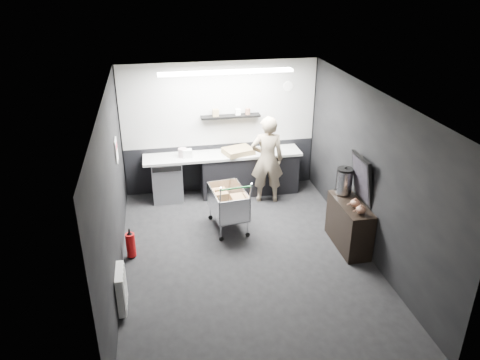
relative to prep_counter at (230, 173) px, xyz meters
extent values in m
plane|color=black|center=(-0.14, -2.42, -0.46)|extent=(5.50, 5.50, 0.00)
plane|color=white|center=(-0.14, -2.42, 2.24)|extent=(5.50, 5.50, 0.00)
plane|color=black|center=(-0.14, 0.33, 0.89)|extent=(5.50, 0.00, 5.50)
plane|color=black|center=(-0.14, -5.17, 0.89)|extent=(5.50, 0.00, 5.50)
plane|color=black|center=(-2.14, -2.42, 0.89)|extent=(0.00, 5.50, 5.50)
plane|color=black|center=(1.86, -2.42, 0.89)|extent=(0.00, 5.50, 5.50)
cube|color=#B2B1AD|center=(-0.14, 0.31, 1.39)|extent=(3.95, 0.02, 1.70)
cube|color=black|center=(-0.14, 0.31, 0.04)|extent=(3.95, 0.02, 1.00)
cube|color=black|center=(0.06, 0.20, 1.16)|extent=(1.20, 0.22, 0.04)
cylinder|color=white|center=(1.26, 0.30, 1.69)|extent=(0.20, 0.03, 0.20)
cube|color=white|center=(-2.12, -1.12, 1.09)|extent=(0.02, 0.30, 0.40)
cube|color=red|center=(-2.11, -1.12, 1.16)|extent=(0.02, 0.22, 0.10)
cube|color=white|center=(-2.08, -3.32, -0.11)|extent=(0.10, 0.50, 0.60)
cube|color=white|center=(-0.14, -0.57, 2.21)|extent=(2.40, 0.20, 0.04)
cube|color=black|center=(0.41, 0.00, -0.03)|extent=(2.00, 0.56, 0.85)
cube|color=beige|center=(-0.14, 0.00, 0.42)|extent=(3.20, 0.60, 0.05)
cube|color=#9EA0A5|center=(-1.29, 0.00, -0.03)|extent=(0.60, 0.58, 0.85)
cube|color=black|center=(-1.29, -0.30, 0.32)|extent=(0.56, 0.02, 0.10)
imported|color=beige|center=(0.68, -0.45, 0.43)|extent=(0.70, 0.51, 1.78)
cube|color=silver|center=(-0.26, -1.39, -0.14)|extent=(0.66, 0.93, 0.02)
cube|color=silver|center=(-0.53, -1.39, 0.08)|extent=(0.11, 0.87, 0.46)
cube|color=silver|center=(0.01, -1.39, 0.08)|extent=(0.11, 0.87, 0.46)
cube|color=silver|center=(-0.26, -1.82, 0.08)|extent=(0.56, 0.08, 0.46)
cube|color=silver|center=(-0.26, -0.97, 0.08)|extent=(0.56, 0.08, 0.46)
cylinder|color=silver|center=(-0.50, -1.79, -0.28)|extent=(0.02, 0.02, 0.31)
cylinder|color=silver|center=(-0.02, -1.79, -0.28)|extent=(0.02, 0.02, 0.31)
cylinder|color=silver|center=(-0.50, -1.00, -0.28)|extent=(0.02, 0.02, 0.31)
cylinder|color=silver|center=(-0.02, -1.00, -0.28)|extent=(0.02, 0.02, 0.31)
cylinder|color=green|center=(-0.26, -1.88, 0.57)|extent=(0.57, 0.09, 0.03)
cube|color=olive|center=(-0.39, -1.29, 0.07)|extent=(0.28, 0.33, 0.39)
cube|color=olive|center=(-0.12, -1.52, 0.05)|extent=(0.26, 0.31, 0.35)
cylinder|color=black|center=(-0.50, -1.79, -0.42)|extent=(0.09, 0.04, 0.08)
cylinder|color=black|center=(-0.50, -1.00, -0.42)|extent=(0.09, 0.04, 0.08)
cylinder|color=black|center=(-0.02, -1.79, -0.42)|extent=(0.09, 0.04, 0.08)
cylinder|color=black|center=(-0.02, -1.00, -0.42)|extent=(0.09, 0.04, 0.08)
cube|color=black|center=(1.64, -2.36, -0.05)|extent=(0.41, 1.09, 0.82)
cylinder|color=silver|center=(1.64, -2.00, 0.58)|extent=(0.27, 0.27, 0.42)
cylinder|color=black|center=(1.64, -2.00, 0.81)|extent=(0.27, 0.27, 0.04)
sphere|color=black|center=(1.64, -2.00, 0.85)|extent=(0.05, 0.05, 0.05)
ellipsoid|color=brown|center=(1.64, -2.50, 0.43)|extent=(0.16, 0.16, 0.13)
ellipsoid|color=brown|center=(1.64, -2.73, 0.43)|extent=(0.16, 0.16, 0.13)
cube|color=black|center=(1.80, -2.32, 0.77)|extent=(0.19, 0.63, 0.81)
cube|color=black|center=(1.78, -2.32, 0.77)|extent=(0.13, 0.54, 0.70)
cylinder|color=#B60C0D|center=(-1.99, -2.02, -0.23)|extent=(0.15, 0.15, 0.41)
cone|color=black|center=(-1.99, -2.02, 0.00)|extent=(0.10, 0.10, 0.06)
cylinder|color=black|center=(-1.99, -2.02, 0.04)|extent=(0.03, 0.03, 0.06)
cube|color=olive|center=(0.17, -0.05, 0.50)|extent=(0.67, 0.58, 0.11)
cylinder|color=beige|center=(-0.95, 0.00, 0.53)|extent=(0.17, 0.17, 0.17)
cube|color=white|center=(-0.86, -0.05, 0.52)|extent=(0.19, 0.14, 0.16)
camera|label=1|loc=(-1.44, -8.72, 3.96)|focal=35.00mm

